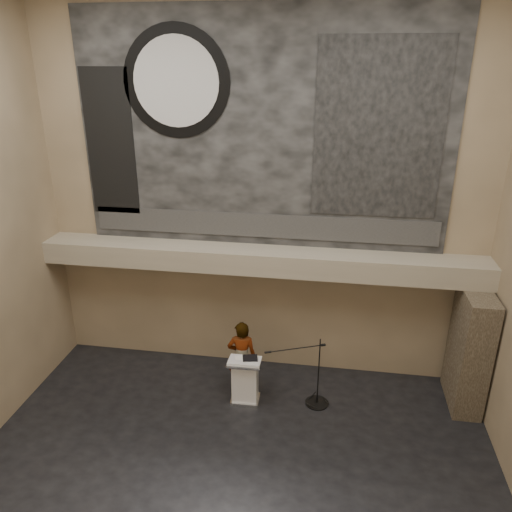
# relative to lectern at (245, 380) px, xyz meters

# --- Properties ---
(floor) EXTENTS (10.00, 10.00, 0.00)m
(floor) POSITION_rel_lectern_xyz_m (0.12, -2.39, -0.55)
(floor) COLOR black
(floor) RESTS_ON ground
(wall_back) EXTENTS (10.00, 0.02, 8.50)m
(wall_back) POSITION_rel_lectern_xyz_m (0.12, 1.61, 3.70)
(wall_back) COLOR #7A684D
(wall_back) RESTS_ON floor
(wall_front) EXTENTS (10.00, 0.02, 8.50)m
(wall_front) POSITION_rel_lectern_xyz_m (0.12, -6.39, 3.70)
(wall_front) COLOR #7A684D
(wall_front) RESTS_ON floor
(soffit) EXTENTS (10.00, 0.80, 0.50)m
(soffit) POSITION_rel_lectern_xyz_m (0.12, 1.21, 2.40)
(soffit) COLOR gray
(soffit) RESTS_ON wall_back
(sprinkler_left) EXTENTS (0.04, 0.04, 0.06)m
(sprinkler_left) POSITION_rel_lectern_xyz_m (-1.48, 1.16, 2.12)
(sprinkler_left) COLOR #B2893D
(sprinkler_left) RESTS_ON soffit
(sprinkler_right) EXTENTS (0.04, 0.04, 0.06)m
(sprinkler_right) POSITION_rel_lectern_xyz_m (2.02, 1.16, 2.12)
(sprinkler_right) COLOR #B2893D
(sprinkler_right) RESTS_ON soffit
(banner) EXTENTS (8.00, 0.05, 5.00)m
(banner) POSITION_rel_lectern_xyz_m (0.12, 1.58, 5.15)
(banner) COLOR black
(banner) RESTS_ON wall_back
(banner_text_strip) EXTENTS (7.76, 0.02, 0.55)m
(banner_text_strip) POSITION_rel_lectern_xyz_m (0.12, 1.54, 3.10)
(banner_text_strip) COLOR #2E2E2E
(banner_text_strip) RESTS_ON banner
(banner_clock_rim) EXTENTS (2.30, 0.02, 2.30)m
(banner_clock_rim) POSITION_rel_lectern_xyz_m (-1.68, 1.54, 6.15)
(banner_clock_rim) COLOR black
(banner_clock_rim) RESTS_ON banner
(banner_clock_face) EXTENTS (1.84, 0.02, 1.84)m
(banner_clock_face) POSITION_rel_lectern_xyz_m (-1.68, 1.52, 6.15)
(banner_clock_face) COLOR silver
(banner_clock_face) RESTS_ON banner
(banner_building_print) EXTENTS (2.60, 0.02, 3.60)m
(banner_building_print) POSITION_rel_lectern_xyz_m (2.52, 1.54, 5.25)
(banner_building_print) COLOR black
(banner_building_print) RESTS_ON banner
(banner_brick_print) EXTENTS (1.10, 0.02, 3.20)m
(banner_brick_print) POSITION_rel_lectern_xyz_m (-3.28, 1.54, 4.85)
(banner_brick_print) COLOR black
(banner_brick_print) RESTS_ON banner
(stone_pier) EXTENTS (0.60, 1.40, 2.70)m
(stone_pier) POSITION_rel_lectern_xyz_m (4.77, 0.76, 0.80)
(stone_pier) COLOR #3D3225
(stone_pier) RESTS_ON floor
(lectern) EXTENTS (0.71, 0.52, 1.13)m
(lectern) POSITION_rel_lectern_xyz_m (0.00, 0.00, 0.00)
(lectern) COLOR silver
(lectern) RESTS_ON floor
(binder) EXTENTS (0.37, 0.32, 0.04)m
(binder) POSITION_rel_lectern_xyz_m (0.11, 0.03, 0.56)
(binder) COLOR black
(binder) RESTS_ON lectern
(papers) EXTENTS (0.33, 0.38, 0.00)m
(papers) POSITION_rel_lectern_xyz_m (-0.08, -0.03, 0.55)
(papers) COLOR white
(papers) RESTS_ON lectern
(speaker_person) EXTENTS (0.69, 0.48, 1.79)m
(speaker_person) POSITION_rel_lectern_xyz_m (-0.14, 0.37, 0.34)
(speaker_person) COLOR silver
(speaker_person) RESTS_ON floor
(mic_stand) EXTENTS (1.38, 0.73, 1.66)m
(mic_stand) POSITION_rel_lectern_xyz_m (1.56, 0.15, -0.31)
(mic_stand) COLOR black
(mic_stand) RESTS_ON floor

